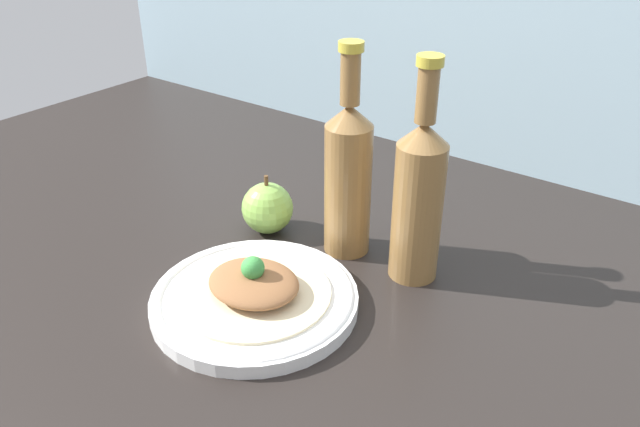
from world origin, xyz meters
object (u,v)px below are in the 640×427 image
object	(u,v)px
cider_bottle_left	(348,175)
apple	(267,208)
cider_bottle_right	(418,196)
plate	(255,299)
plated_food	(254,285)

from	to	relation	value
cider_bottle_left	apple	size ratio (longest dim) A/B	3.24
cider_bottle_left	cider_bottle_right	xyz separation A→B (cm)	(10.51, 0.00, 0.00)
plate	cider_bottle_right	xyz separation A→B (cm)	(12.02, 17.64, 10.36)
plate	cider_bottle_left	distance (cm)	20.51
plated_food	cider_bottle_right	bearing A→B (deg)	55.74
cider_bottle_left	apple	world-z (taller)	cider_bottle_left
plate	cider_bottle_left	size ratio (longest dim) A/B	0.87
cider_bottle_left	cider_bottle_right	bearing A→B (deg)	0.00
cider_bottle_left	plated_food	bearing A→B (deg)	-94.89
plate	cider_bottle_right	size ratio (longest dim) A/B	0.87
plated_food	apple	size ratio (longest dim) A/B	2.09
plated_food	cider_bottle_left	xyz separation A→B (cm)	(1.51, 17.64, 8.36)
plated_food	apple	world-z (taller)	apple
cider_bottle_right	plate	bearing A→B (deg)	-124.26
plate	apple	size ratio (longest dim) A/B	2.82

